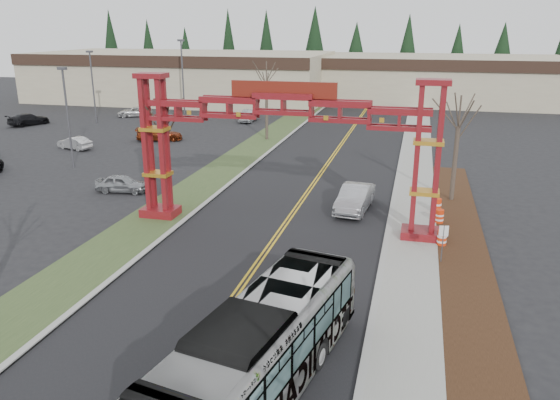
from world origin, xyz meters
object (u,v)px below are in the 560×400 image
(barrel_north, at_px, (437,207))
(street_sign, at_px, (443,237))
(parked_car_far_c, at_px, (29,119))
(parked_car_mid_a, at_px, (159,134))
(parked_car_far_a, at_px, (249,116))
(light_pole_mid, at_px, (92,82))
(silver_sedan, at_px, (355,198))
(retail_building_east, at_px, (438,79))
(parked_car_near_a, at_px, (122,184))
(parked_car_far_b, at_px, (135,112))
(transit_bus, at_px, (258,353))
(barrel_mid, at_px, (439,217))
(barrel_south, at_px, (442,239))
(bare_tree_median_far, at_px, (266,82))
(parked_car_near_b, at_px, (75,143))
(light_pole_far, at_px, (182,71))
(retail_building_west, at_px, (184,76))
(bare_tree_right_far, at_px, (458,127))
(bare_tree_median_mid, at_px, (165,127))
(light_pole_near, at_px, (67,111))
(gateway_arch, at_px, (283,128))

(barrel_north, bearing_deg, street_sign, -89.44)
(parked_car_far_c, bearing_deg, parked_car_mid_a, -171.67)
(parked_car_far_a, bearing_deg, light_pole_mid, -164.12)
(parked_car_far_c, bearing_deg, silver_sedan, 173.70)
(retail_building_east, xyz_separation_m, parked_car_near_a, (-23.06, -57.76, -2.87))
(parked_car_far_b, relative_size, street_sign, 2.19)
(transit_bus, xyz_separation_m, barrel_mid, (6.09, 18.18, -1.14))
(barrel_south, bearing_deg, street_sign, -92.08)
(parked_car_far_a, bearing_deg, parked_car_mid_a, -112.81)
(parked_car_far_a, height_order, bare_tree_median_far, bare_tree_median_far)
(barrel_south, bearing_deg, parked_car_near_b, 153.61)
(street_sign, bearing_deg, parked_car_near_b, 150.50)
(retail_building_east, height_order, light_pole_far, light_pole_far)
(bare_tree_median_far, distance_m, barrel_mid, 28.68)
(parked_car_far_a, relative_size, parked_car_far_b, 0.99)
(retail_building_west, height_order, parked_car_far_a, retail_building_west)
(bare_tree_median_far, bearing_deg, barrel_north, -50.41)
(parked_car_near_b, relative_size, bare_tree_right_far, 0.52)
(parked_car_far_a, bearing_deg, transit_bus, -73.27)
(transit_bus, relative_size, street_sign, 5.64)
(bare_tree_median_mid, bearing_deg, light_pole_far, 112.37)
(light_pole_near, height_order, barrel_south, light_pole_near)
(parked_car_near_a, bearing_deg, retail_building_west, 12.24)
(parked_car_far_a, bearing_deg, barrel_north, -55.35)
(parked_car_near_b, bearing_deg, barrel_north, 88.24)
(parked_car_mid_a, bearing_deg, gateway_arch, -160.76)
(retail_building_west, bearing_deg, parked_car_far_c, -107.23)
(gateway_arch, xyz_separation_m, parked_car_near_b, (-24.95, 16.06, -5.37))
(light_pole_near, xyz_separation_m, barrel_south, (29.98, -10.60, -4.35))
(parked_car_near_b, relative_size, parked_car_far_c, 0.76)
(parked_car_near_b, bearing_deg, parked_car_near_a, 61.84)
(parked_car_near_a, relative_size, bare_tree_median_mid, 0.49)
(retail_building_east, bearing_deg, light_pole_mid, -142.68)
(bare_tree_median_far, bearing_deg, parked_car_far_c, 177.11)
(bare_tree_median_far, bearing_deg, parked_car_near_b, -151.74)
(parked_car_far_a, xyz_separation_m, light_pole_far, (-10.55, 4.13, 4.96))
(silver_sedan, relative_size, bare_tree_right_far, 0.70)
(bare_tree_median_mid, bearing_deg, bare_tree_median_far, 90.00)
(silver_sedan, bearing_deg, parked_car_near_a, -174.28)
(gateway_arch, relative_size, silver_sedan, 3.61)
(retail_building_west, height_order, parked_car_near_a, retail_building_west)
(parked_car_far_b, relative_size, barrel_south, 4.67)
(retail_building_east, bearing_deg, parked_car_near_b, -127.29)
(bare_tree_median_far, distance_m, light_pole_far, 21.67)
(parked_car_near_a, xyz_separation_m, light_pole_far, (-10.80, 35.74, 5.05))
(parked_car_near_b, relative_size, bare_tree_median_far, 0.46)
(retail_building_east, bearing_deg, retail_building_west, -168.69)
(bare_tree_right_far, relative_size, barrel_north, 6.88)
(parked_car_far_a, distance_m, parked_car_far_c, 26.73)
(light_pole_near, bearing_deg, bare_tree_median_mid, -33.05)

